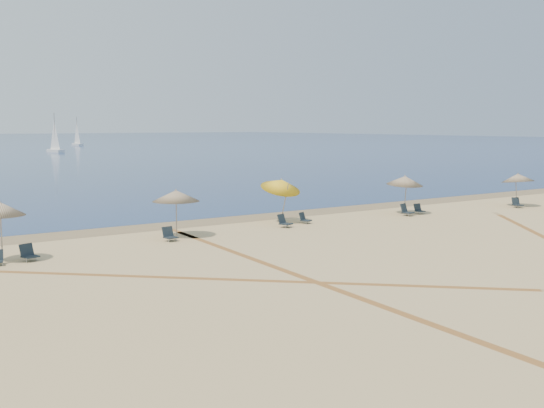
{
  "coord_description": "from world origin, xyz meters",
  "views": [
    {
      "loc": [
        -19.05,
        -8.88,
        5.55
      ],
      "look_at": [
        0.0,
        20.0,
        1.3
      ],
      "focal_mm": 42.57,
      "sensor_mm": 36.0,
      "label": 1
    }
  ],
  "objects_px": {
    "umbrella_4": "(405,180)",
    "sailboat_2": "(55,140)",
    "umbrella_3": "(281,184)",
    "umbrella_5": "(518,178)",
    "chair_8": "(419,209)",
    "umbrella_1": "(0,209)",
    "chair_9": "(517,203)",
    "umbrella_2": "(176,196)",
    "chair_3": "(29,253)",
    "sailboat_1": "(77,137)",
    "chair_4": "(169,235)",
    "chair_7": "(406,210)",
    "chair_6": "(304,218)",
    "chair_5": "(284,221)"
  },
  "relations": [
    {
      "from": "umbrella_4",
      "to": "chair_3",
      "type": "xyz_separation_m",
      "value": [
        -23.04,
        -1.63,
        -1.8
      ]
    },
    {
      "from": "chair_3",
      "to": "umbrella_4",
      "type": "bearing_deg",
      "value": -13.08
    },
    {
      "from": "umbrella_1",
      "to": "chair_7",
      "type": "distance_m",
      "value": 23.58
    },
    {
      "from": "umbrella_3",
      "to": "chair_9",
      "type": "bearing_deg",
      "value": -10.69
    },
    {
      "from": "chair_3",
      "to": "chair_5",
      "type": "bearing_deg",
      "value": -11.22
    },
    {
      "from": "umbrella_4",
      "to": "sailboat_2",
      "type": "bearing_deg",
      "value": 86.44
    },
    {
      "from": "umbrella_4",
      "to": "sailboat_2",
      "type": "distance_m",
      "value": 105.55
    },
    {
      "from": "umbrella_5",
      "to": "chair_6",
      "type": "bearing_deg",
      "value": 173.84
    },
    {
      "from": "umbrella_2",
      "to": "chair_3",
      "type": "xyz_separation_m",
      "value": [
        -7.54,
        -1.87,
        -1.75
      ]
    },
    {
      "from": "umbrella_1",
      "to": "sailboat_1",
      "type": "distance_m",
      "value": 155.26
    },
    {
      "from": "chair_5",
      "to": "chair_6",
      "type": "relative_size",
      "value": 1.12
    },
    {
      "from": "umbrella_1",
      "to": "sailboat_1",
      "type": "xyz_separation_m",
      "value": [
        47.42,
        147.84,
        0.18
      ]
    },
    {
      "from": "umbrella_2",
      "to": "chair_3",
      "type": "distance_m",
      "value": 7.96
    },
    {
      "from": "umbrella_1",
      "to": "chair_6",
      "type": "distance_m",
      "value": 16.6
    },
    {
      "from": "umbrella_4",
      "to": "chair_6",
      "type": "bearing_deg",
      "value": 177.65
    },
    {
      "from": "chair_6",
      "to": "sailboat_1",
      "type": "relative_size",
      "value": 0.1
    },
    {
      "from": "umbrella_1",
      "to": "chair_3",
      "type": "distance_m",
      "value": 2.13
    },
    {
      "from": "chair_3",
      "to": "sailboat_1",
      "type": "bearing_deg",
      "value": 55.47
    },
    {
      "from": "chair_4",
      "to": "sailboat_2",
      "type": "relative_size",
      "value": 0.09
    },
    {
      "from": "umbrella_1",
      "to": "chair_9",
      "type": "height_order",
      "value": "umbrella_1"
    },
    {
      "from": "chair_7",
      "to": "chair_8",
      "type": "xyz_separation_m",
      "value": [
        1.34,
        0.22,
        -0.05
      ]
    },
    {
      "from": "sailboat_1",
      "to": "chair_5",
      "type": "bearing_deg",
      "value": -106.75
    },
    {
      "from": "chair_3",
      "to": "umbrella_3",
      "type": "bearing_deg",
      "value": -5.8
    },
    {
      "from": "umbrella_1",
      "to": "chair_5",
      "type": "bearing_deg",
      "value": 3.86
    },
    {
      "from": "chair_6",
      "to": "chair_7",
      "type": "relative_size",
      "value": 0.89
    },
    {
      "from": "chair_7",
      "to": "chair_4",
      "type": "bearing_deg",
      "value": 163.69
    },
    {
      "from": "chair_7",
      "to": "chair_6",
      "type": "bearing_deg",
      "value": 156.09
    },
    {
      "from": "umbrella_5",
      "to": "chair_6",
      "type": "height_order",
      "value": "umbrella_5"
    },
    {
      "from": "umbrella_3",
      "to": "chair_4",
      "type": "distance_m",
      "value": 8.27
    },
    {
      "from": "chair_6",
      "to": "chair_8",
      "type": "relative_size",
      "value": 1.2
    },
    {
      "from": "umbrella_3",
      "to": "chair_6",
      "type": "relative_size",
      "value": 3.71
    },
    {
      "from": "chair_3",
      "to": "chair_9",
      "type": "xyz_separation_m",
      "value": [
        31.66,
        -0.31,
        -0.01
      ]
    },
    {
      "from": "chair_7",
      "to": "umbrella_4",
      "type": "bearing_deg",
      "value": 37.12
    },
    {
      "from": "sailboat_2",
      "to": "chair_7",
      "type": "bearing_deg",
      "value": -103.97
    },
    {
      "from": "chair_5",
      "to": "chair_8",
      "type": "distance_m",
      "value": 10.18
    },
    {
      "from": "umbrella_1",
      "to": "chair_9",
      "type": "bearing_deg",
      "value": -1.31
    },
    {
      "from": "umbrella_3",
      "to": "chair_8",
      "type": "bearing_deg",
      "value": -10.32
    },
    {
      "from": "chair_6",
      "to": "sailboat_2",
      "type": "bearing_deg",
      "value": 58.05
    },
    {
      "from": "chair_8",
      "to": "sailboat_2",
      "type": "xyz_separation_m",
      "value": [
        5.68,
        105.76,
        2.15
      ]
    },
    {
      "from": "umbrella_3",
      "to": "chair_4",
      "type": "bearing_deg",
      "value": -166.21
    },
    {
      "from": "umbrella_2",
      "to": "sailboat_1",
      "type": "distance_m",
      "value": 151.5
    },
    {
      "from": "chair_7",
      "to": "sailboat_1",
      "type": "relative_size",
      "value": 0.11
    },
    {
      "from": "sailboat_2",
      "to": "umbrella_1",
      "type": "bearing_deg",
      "value": -116.16
    },
    {
      "from": "chair_4",
      "to": "chair_8",
      "type": "relative_size",
      "value": 1.14
    },
    {
      "from": "umbrella_3",
      "to": "umbrella_5",
      "type": "bearing_deg",
      "value": -8.94
    },
    {
      "from": "chair_7",
      "to": "sailboat_2",
      "type": "bearing_deg",
      "value": 69.9
    },
    {
      "from": "chair_6",
      "to": "chair_7",
      "type": "distance_m",
      "value": 7.14
    },
    {
      "from": "umbrella_1",
      "to": "umbrella_2",
      "type": "bearing_deg",
      "value": 9.66
    },
    {
      "from": "chair_5",
      "to": "sailboat_2",
      "type": "height_order",
      "value": "sailboat_2"
    },
    {
      "from": "umbrella_1",
      "to": "chair_7",
      "type": "bearing_deg",
      "value": 1.38
    }
  ]
}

